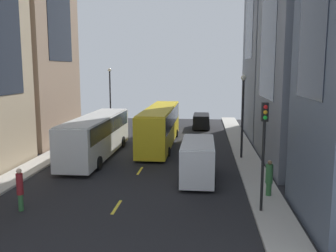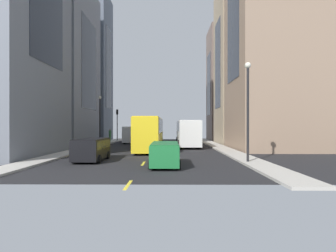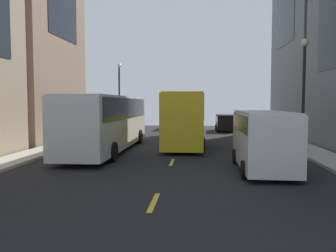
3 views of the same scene
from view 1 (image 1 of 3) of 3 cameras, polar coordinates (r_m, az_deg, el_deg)
ground_plane at (r=33.09m, az=-2.25°, el=-3.67°), size 41.80×41.80×0.00m
sidewalk_west at (r=35.04m, az=-15.23°, el=-3.14°), size 1.92×44.00×0.15m
sidewalk_east at (r=32.94m, az=11.59°, el=-3.76°), size 1.92×44.00×0.15m
lane_stripe_1 at (r=19.87m, az=-7.95°, el=-12.31°), size 0.16×2.00×0.01m
lane_stripe_2 at (r=26.38m, az=-4.36°, el=-6.91°), size 0.16×2.00×0.01m
lane_stripe_3 at (r=33.09m, az=-2.25°, el=-3.65°), size 0.16×2.00×0.01m
lane_stripe_4 at (r=39.90m, az=-0.86°, el=-1.50°), size 0.16×2.00×0.01m
lane_stripe_5 at (r=46.76m, az=0.12°, el=0.02°), size 0.16×2.00×0.01m
lane_stripe_6 at (r=53.66m, az=0.85°, el=1.15°), size 0.16×2.00×0.01m
building_east_1 at (r=29.87m, az=22.13°, el=15.59°), size 6.95×11.79×21.98m
city_bus_white at (r=30.56m, az=-10.96°, el=-1.02°), size 2.80×12.54×3.35m
streetcar_yellow at (r=34.67m, az=-1.20°, el=0.48°), size 2.70×14.30×3.59m
delivery_van_white at (r=23.86m, az=4.62°, el=-4.86°), size 2.25×5.46×2.58m
car_green_0 at (r=47.92m, az=-1.61°, el=1.34°), size 1.99×4.48×1.56m
car_black_1 at (r=44.91m, az=5.16°, el=0.92°), size 2.06×4.46×1.71m
pedestrian_crossing_near at (r=21.39m, az=15.37°, el=-7.65°), size 0.40×0.40×2.00m
pedestrian_waiting_curb at (r=20.27m, az=-21.92°, el=-8.89°), size 0.33×0.33×2.21m
traffic_light_near_corner at (r=18.40m, az=14.62°, el=-1.49°), size 0.32×0.44×5.40m
streetlamp_near at (r=47.49m, az=-8.95°, el=5.50°), size 0.44×0.44×7.10m
streetlamp_far at (r=29.49m, az=11.49°, el=2.91°), size 0.44×0.44×6.55m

